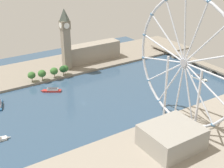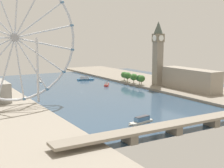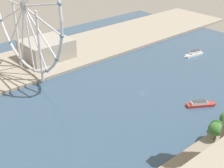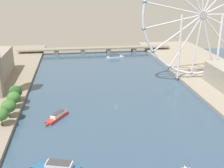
% 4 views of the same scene
% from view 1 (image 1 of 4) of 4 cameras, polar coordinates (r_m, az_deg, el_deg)
% --- Properties ---
extents(ground_plane, '(417.92, 417.92, 0.00)m').
position_cam_1_polar(ground_plane, '(363.99, -5.29, -3.51)').
color(ground_plane, '#334C66').
extents(riverbank_left, '(90.00, 520.00, 3.00)m').
position_cam_1_polar(riverbank_left, '(467.36, -12.48, 2.73)').
color(riverbank_left, gray).
rests_on(riverbank_left, ground_plane).
extents(riverbank_right, '(90.00, 520.00, 3.00)m').
position_cam_1_polar(riverbank_right, '(276.15, 7.25, -13.42)').
color(riverbank_right, gray).
rests_on(riverbank_right, ground_plane).
extents(clock_tower, '(13.58, 13.58, 88.62)m').
position_cam_1_polar(clock_tower, '(444.49, -8.66, 8.41)').
color(clock_tower, gray).
rests_on(clock_tower, riverbank_left).
extents(parliament_block, '(22.00, 87.27, 26.89)m').
position_cam_1_polar(parliament_block, '(487.01, -3.52, 6.04)').
color(parliament_block, gray).
rests_on(parliament_block, riverbank_left).
extents(tree_row_embankment, '(13.99, 58.11, 14.32)m').
position_cam_1_polar(tree_row_embankment, '(427.80, -11.31, 2.30)').
color(tree_row_embankment, '#513823').
rests_on(tree_row_embankment, riverbank_left).
extents(ferris_wheel, '(128.20, 3.20, 130.37)m').
position_cam_1_polar(ferris_wheel, '(295.08, 13.34, 3.79)').
color(ferris_wheel, silver).
rests_on(ferris_wheel, riverbank_right).
extents(riverside_hall, '(42.90, 50.07, 20.32)m').
position_cam_1_polar(riverside_hall, '(283.61, 11.07, -9.68)').
color(riverside_hall, gray).
rests_on(riverside_hall, riverbank_right).
extents(river_bridge, '(229.92, 13.99, 8.25)m').
position_cam_1_polar(river_bridge, '(480.88, 16.65, 3.51)').
color(river_bridge, gray).
rests_on(river_bridge, ground_plane).
extents(tour_boat_0, '(27.44, 10.05, 5.67)m').
position_cam_1_polar(tour_boat_0, '(442.61, 15.85, 1.22)').
color(tour_boat_0, beige).
rests_on(tour_boat_0, ground_plane).
extents(tour_boat_3, '(18.16, 25.05, 4.97)m').
position_cam_1_polar(tour_boat_3, '(396.06, -11.18, -1.14)').
color(tour_boat_3, '#B22D28').
rests_on(tour_boat_3, ground_plane).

